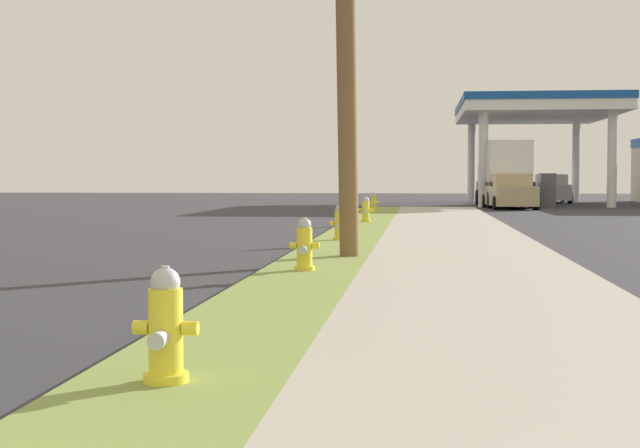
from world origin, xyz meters
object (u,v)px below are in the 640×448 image
Objects in this scene: fire_hydrant_third at (340,224)px; car_silver_by_near_pump at (551,190)px; truck_black_at_forecourt at (504,176)px; car_tan_by_far_pump at (510,193)px; fire_hydrant_fourth at (366,211)px; fire_hydrant_fifth at (373,203)px; fire_hydrant_nearest at (166,332)px; fire_hydrant_second at (304,247)px.

car_silver_by_near_pump reaches higher than fire_hydrant_third.
car_tan_by_far_pump is at bearing -90.20° from truck_black_at_forecourt.
fire_hydrant_fourth and fire_hydrant_fifth have the same top height.
fire_hydrant_fourth is 0.12× the size of truck_black_at_forecourt.
fire_hydrant_third is 15.25m from fire_hydrant_fifth.
car_silver_by_near_pump is (8.84, 46.93, 0.28)m from fire_hydrant_nearest.
truck_black_at_forecourt reaches higher than car_silver_by_near_pump.
fire_hydrant_fifth is at bearing 90.33° from fire_hydrant_second.
car_tan_by_far_pump is 3.10m from truck_black_at_forecourt.
fire_hydrant_fourth is at bearing 89.42° from fire_hydrant_third.
car_silver_by_near_pump is 10.99m from car_tan_by_far_pump.
truck_black_at_forecourt is (5.61, 32.32, 1.04)m from fire_hydrant_second.
fire_hydrant_fifth is at bearing -118.08° from truck_black_at_forecourt.
fire_hydrant_fourth is at bearing -88.84° from fire_hydrant_fifth.
fire_hydrant_fifth is 9.62m from car_tan_by_far_pump.
fire_hydrant_third is at bearing -103.80° from car_tan_by_far_pump.
fire_hydrant_third is 1.00× the size of fire_hydrant_fourth.
fire_hydrant_second is (-0.00, 7.12, 0.00)m from fire_hydrant_nearest.
fire_hydrant_second is 1.00× the size of fire_hydrant_third.
fire_hydrant_second and fire_hydrant_fifth have the same top height.
car_silver_by_near_pump is at bearing 66.65° from truck_black_at_forecourt.
fire_hydrant_fourth is at bearing 89.94° from fire_hydrant_nearest.
truck_black_at_forecourt reaches higher than fire_hydrant_fourth.
fire_hydrant_nearest is 1.00× the size of fire_hydrant_second.
car_silver_by_near_pump is 0.71× the size of truck_black_at_forecourt.
fire_hydrant_second is 1.00× the size of fire_hydrant_fifth.
car_tan_by_far_pump is at bearing 81.27° from fire_hydrant_nearest.
fire_hydrant_second is 6.33m from fire_hydrant_third.
fire_hydrant_nearest is 1.00× the size of fire_hydrant_third.
fire_hydrant_fourth is 0.16× the size of car_tan_by_far_pump.
fire_hydrant_third is 0.12× the size of truck_black_at_forecourt.
fire_hydrant_fourth is 27.17m from car_silver_by_near_pump.
fire_hydrant_third and fire_hydrant_fifth have the same top height.
fire_hydrant_nearest and fire_hydrant_third have the same top height.
fire_hydrant_fifth is 0.12× the size of truck_black_at_forecourt.
fire_hydrant_nearest and fire_hydrant_second have the same top height.
fire_hydrant_fourth is 7.46m from fire_hydrant_fifth.
truck_black_at_forecourt is at bearing 77.72° from fire_hydrant_third.
truck_black_at_forecourt is (0.01, 3.01, 0.77)m from car_tan_by_far_pump.
fire_hydrant_second is 32.82m from truck_black_at_forecourt.
fire_hydrant_fourth is 19.07m from truck_black_at_forecourt.
car_tan_by_far_pump is (5.65, 22.99, 0.28)m from fire_hydrant_third.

